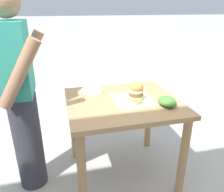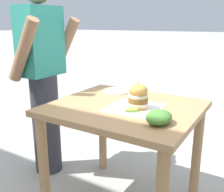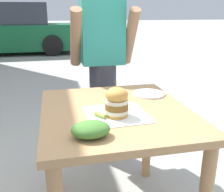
% 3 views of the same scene
% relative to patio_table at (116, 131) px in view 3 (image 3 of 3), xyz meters
% --- Properties ---
extents(patio_table, '(0.86, 0.97, 0.79)m').
position_rel_patio_table_xyz_m(patio_table, '(0.00, 0.00, 0.00)').
color(patio_table, tan).
rests_on(patio_table, ground).
extents(serving_paper, '(0.35, 0.35, 0.00)m').
position_rel_patio_table_xyz_m(serving_paper, '(-0.02, -0.08, 0.14)').
color(serving_paper, white).
rests_on(serving_paper, patio_table).
extents(sandwich, '(0.13, 0.13, 0.20)m').
position_rel_patio_table_xyz_m(sandwich, '(-0.02, -0.11, 0.22)').
color(sandwich, gold).
rests_on(sandwich, serving_paper).
extents(pickle_spear, '(0.06, 0.08, 0.02)m').
position_rel_patio_table_xyz_m(pickle_spear, '(-0.11, -0.11, 0.16)').
color(pickle_spear, '#8EA83D').
rests_on(pickle_spear, serving_paper).
extents(side_plate_with_forks, '(0.22, 0.22, 0.02)m').
position_rel_patio_table_xyz_m(side_plate_with_forks, '(0.29, 0.23, 0.15)').
color(side_plate_with_forks, white).
rests_on(side_plate_with_forks, patio_table).
extents(side_salad, '(0.18, 0.14, 0.07)m').
position_rel_patio_table_xyz_m(side_salad, '(-0.19, -0.32, 0.18)').
color(side_salad, '#477F33').
rests_on(side_salad, patio_table).
extents(diner_across_table, '(0.55, 0.35, 1.69)m').
position_rel_patio_table_xyz_m(diner_across_table, '(0.08, 0.84, 0.24)').
color(diner_across_table, '#33333D').
rests_on(diner_across_table, ground).
extents(parked_car_near_curb, '(4.22, 1.87, 1.60)m').
position_rel_patio_table_xyz_m(parked_car_near_curb, '(-1.61, 7.87, 0.07)').
color(parked_car_near_curb, '#145933').
rests_on(parked_car_near_curb, ground).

